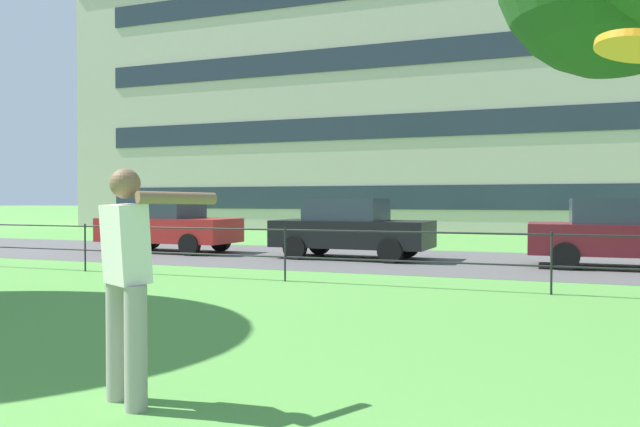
# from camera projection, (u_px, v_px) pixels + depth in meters

# --- Properties ---
(street_strip) EXTENTS (80.00, 6.36, 0.01)m
(street_strip) POSITION_uv_depth(u_px,v_px,m) (361.00, 258.00, 15.86)
(street_strip) COLOR #565454
(street_strip) RESTS_ON ground
(park_fence) EXTENTS (36.75, 0.04, 1.00)m
(park_fence) POSITION_uv_depth(u_px,v_px,m) (285.00, 245.00, 11.34)
(park_fence) COLOR #232328
(park_fence) RESTS_ON ground
(person_thrower) EXTENTS (0.75, 0.67, 1.72)m
(person_thrower) POSITION_uv_depth(u_px,v_px,m) (128.00, 277.00, 4.48)
(person_thrower) COLOR gray
(person_thrower) RESTS_ON ground
(frisbee) EXTENTS (0.37, 0.37, 0.08)m
(frisbee) POSITION_uv_depth(u_px,v_px,m) (637.00, 47.00, 2.06)
(frisbee) COLOR orange
(car_red_right) EXTENTS (4.03, 1.87, 1.54)m
(car_red_right) POSITION_uv_depth(u_px,v_px,m) (168.00, 225.00, 17.83)
(car_red_right) COLOR red
(car_red_right) RESTS_ON ground
(car_black_far_left) EXTENTS (4.05, 1.92, 1.54)m
(car_black_far_left) POSITION_uv_depth(u_px,v_px,m) (351.00, 228.00, 15.81)
(car_black_far_left) COLOR black
(car_black_far_left) RESTS_ON ground
(car_maroon_far_right) EXTENTS (4.03, 1.87, 1.54)m
(car_maroon_far_right) POSITION_uv_depth(u_px,v_px,m) (623.00, 233.00, 13.51)
(car_maroon_far_right) COLOR maroon
(car_maroon_far_right) RESTS_ON ground
(apartment_building_background) EXTENTS (33.77, 14.57, 13.49)m
(apartment_building_background) POSITION_uv_depth(u_px,v_px,m) (399.00, 109.00, 35.48)
(apartment_building_background) COLOR beige
(apartment_building_background) RESTS_ON ground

